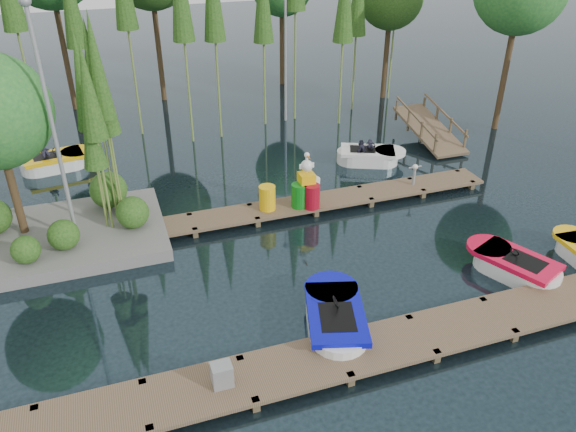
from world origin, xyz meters
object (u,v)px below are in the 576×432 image
object	(u,v)px
island	(28,145)
drum_cluster	(308,190)
boat_yellow_far	(55,162)
yellow_barrel	(267,198)
boat_red	(514,266)
boat_blue	(335,320)
utility_cabinet	(222,375)

from	to	relation	value
island	drum_cluster	xyz separation A→B (m)	(8.12, -0.94, -2.33)
boat_yellow_far	yellow_barrel	world-z (taller)	boat_yellow_far
boat_red	drum_cluster	world-z (taller)	drum_cluster
boat_blue	yellow_barrel	size ratio (longest dim) A/B	3.98
boat_yellow_far	utility_cabinet	xyz separation A→B (m)	(3.53, -13.31, 0.27)
island	boat_red	size ratio (longest dim) A/B	2.24
utility_cabinet	yellow_barrel	xyz separation A→B (m)	(3.16, 7.00, 0.14)
boat_red	yellow_barrel	xyz separation A→B (m)	(-5.58, 5.38, 0.44)
yellow_barrel	utility_cabinet	bearing A→B (deg)	-114.32
island	drum_cluster	distance (m)	8.50
island	boat_blue	xyz separation A→B (m)	(6.68, -6.66, -2.89)
boat_red	utility_cabinet	world-z (taller)	boat_red
yellow_barrel	drum_cluster	distance (m)	1.36
utility_cabinet	drum_cluster	size ratio (longest dim) A/B	0.29
island	yellow_barrel	bearing A→B (deg)	-6.66
boat_red	utility_cabinet	bearing A→B (deg)	166.62
boat_yellow_far	yellow_barrel	size ratio (longest dim) A/B	3.60
yellow_barrel	boat_blue	bearing A→B (deg)	-90.85
boat_blue	boat_red	size ratio (longest dim) A/B	1.08
drum_cluster	island	bearing A→B (deg)	173.39
utility_cabinet	island	bearing A→B (deg)	114.85
boat_yellow_far	boat_red	bearing A→B (deg)	-32.88
utility_cabinet	boat_blue	bearing A→B (deg)	20.11
yellow_barrel	drum_cluster	bearing A→B (deg)	-6.34
island	drum_cluster	size ratio (longest dim) A/B	3.61
drum_cluster	boat_red	bearing A→B (deg)	-51.07
boat_blue	utility_cabinet	bearing A→B (deg)	-143.42
drum_cluster	yellow_barrel	bearing A→B (deg)	173.66
island	boat_red	xyz separation A→B (m)	(12.35, -6.17, -2.92)
utility_cabinet	boat_red	bearing A→B (deg)	10.47
utility_cabinet	yellow_barrel	world-z (taller)	yellow_barrel
island	boat_red	bearing A→B (deg)	-26.57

